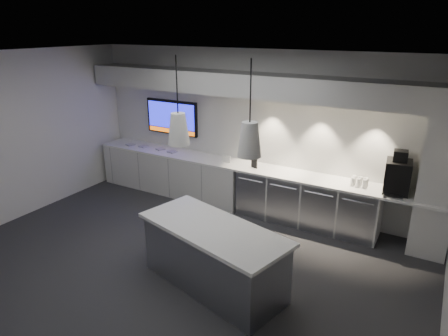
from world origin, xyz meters
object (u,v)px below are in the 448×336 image
Objects in this scene: wall_tv at (172,117)px; bin at (162,242)px; coffee_machine at (398,175)px; island at (214,256)px.

wall_tv is 2.84× the size of bin.
coffee_machine is (4.53, -0.25, -0.38)m from wall_tv.
coffee_machine is at bearing 66.23° from island.
island is 3.16m from coffee_machine.
island is 5.13× the size of bin.
wall_tv reaches higher than island.
wall_tv is 1.83× the size of coffee_machine.
coffee_machine is (3.00, 2.15, 0.96)m from bin.
wall_tv reaches higher than coffee_machine.
wall_tv is 3.90m from island.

